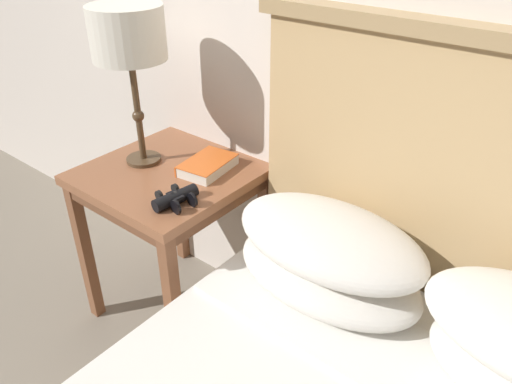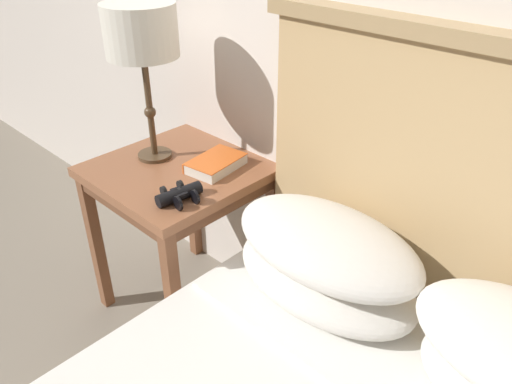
{
  "view_description": "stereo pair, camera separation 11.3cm",
  "coord_description": "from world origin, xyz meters",
  "px_view_note": "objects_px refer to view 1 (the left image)",
  "views": [
    {
      "loc": [
        0.64,
        -0.29,
        1.56
      ],
      "look_at": [
        -0.17,
        0.72,
        0.78
      ],
      "focal_mm": 35.0,
      "sensor_mm": 36.0,
      "label": 1
    },
    {
      "loc": [
        0.72,
        -0.22,
        1.56
      ],
      "look_at": [
        -0.17,
        0.72,
        0.78
      ],
      "focal_mm": 35.0,
      "sensor_mm": 36.0,
      "label": 2
    }
  ],
  "objects_px": {
    "table_lamp": "(128,38)",
    "book_on_nightstand": "(207,165)",
    "nightstand": "(171,191)",
    "binoculars_pair": "(176,198)"
  },
  "relations": [
    {
      "from": "table_lamp",
      "to": "nightstand",
      "type": "bearing_deg",
      "value": 3.5
    },
    {
      "from": "table_lamp",
      "to": "book_on_nightstand",
      "type": "bearing_deg",
      "value": 22.25
    },
    {
      "from": "table_lamp",
      "to": "binoculars_pair",
      "type": "distance_m",
      "value": 0.56
    },
    {
      "from": "table_lamp",
      "to": "book_on_nightstand",
      "type": "relative_size",
      "value": 2.5
    },
    {
      "from": "nightstand",
      "to": "table_lamp",
      "type": "xyz_separation_m",
      "value": [
        -0.13,
        -0.01,
        0.55
      ]
    },
    {
      "from": "book_on_nightstand",
      "to": "binoculars_pair",
      "type": "distance_m",
      "value": 0.25
    },
    {
      "from": "table_lamp",
      "to": "book_on_nightstand",
      "type": "height_order",
      "value": "table_lamp"
    },
    {
      "from": "nightstand",
      "to": "table_lamp",
      "type": "height_order",
      "value": "table_lamp"
    },
    {
      "from": "book_on_nightstand",
      "to": "binoculars_pair",
      "type": "relative_size",
      "value": 1.39
    },
    {
      "from": "table_lamp",
      "to": "binoculars_pair",
      "type": "xyz_separation_m",
      "value": [
        0.32,
        -0.14,
        -0.44
      ]
    }
  ]
}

